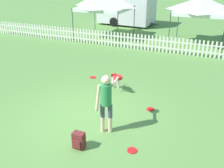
{
  "coord_description": "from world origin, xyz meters",
  "views": [
    {
      "loc": [
        3.19,
        -5.51,
        3.93
      ],
      "look_at": [
        0.43,
        0.92,
        0.77
      ],
      "focal_mm": 40.0,
      "sensor_mm": 36.0,
      "label": 1
    }
  ],
  "objects_px": {
    "frisbee_midfield": "(93,77)",
    "equipment_trailer": "(126,6)",
    "frisbee_near_handler": "(150,109)",
    "leaping_dog": "(115,78)",
    "handler_person": "(107,97)",
    "backpack_on_grass": "(79,141)",
    "canopy_tent_main": "(105,0)",
    "frisbee_near_dog": "(132,150)",
    "canopy_tent_secondary": "(202,5)"
  },
  "relations": [
    {
      "from": "handler_person",
      "to": "leaping_dog",
      "type": "height_order",
      "value": "handler_person"
    },
    {
      "from": "handler_person",
      "to": "frisbee_midfield",
      "type": "height_order",
      "value": "handler_person"
    },
    {
      "from": "leaping_dog",
      "to": "equipment_trailer",
      "type": "bearing_deg",
      "value": -88.64
    },
    {
      "from": "frisbee_midfield",
      "to": "equipment_trailer",
      "type": "distance_m",
      "value": 11.46
    },
    {
      "from": "leaping_dog",
      "to": "frisbee_near_handler",
      "type": "height_order",
      "value": "leaping_dog"
    },
    {
      "from": "canopy_tent_main",
      "to": "frisbee_midfield",
      "type": "bearing_deg",
      "value": -69.38
    },
    {
      "from": "handler_person",
      "to": "canopy_tent_main",
      "type": "height_order",
      "value": "canopy_tent_main"
    },
    {
      "from": "frisbee_midfield",
      "to": "canopy_tent_secondary",
      "type": "bearing_deg",
      "value": 64.69
    },
    {
      "from": "backpack_on_grass",
      "to": "equipment_trailer",
      "type": "relative_size",
      "value": 0.08
    },
    {
      "from": "canopy_tent_secondary",
      "to": "equipment_trailer",
      "type": "xyz_separation_m",
      "value": [
        -5.95,
        4.08,
        -0.78
      ]
    },
    {
      "from": "leaping_dog",
      "to": "frisbee_midfield",
      "type": "xyz_separation_m",
      "value": [
        -1.32,
        0.77,
        -0.49
      ]
    },
    {
      "from": "handler_person",
      "to": "canopy_tent_secondary",
      "type": "xyz_separation_m",
      "value": [
        1.24,
        10.12,
        1.21
      ]
    },
    {
      "from": "backpack_on_grass",
      "to": "canopy_tent_secondary",
      "type": "distance_m",
      "value": 11.35
    },
    {
      "from": "leaping_dog",
      "to": "backpack_on_grass",
      "type": "distance_m",
      "value": 3.34
    },
    {
      "from": "handler_person",
      "to": "frisbee_near_handler",
      "type": "bearing_deg",
      "value": 46.15
    },
    {
      "from": "handler_person",
      "to": "backpack_on_grass",
      "type": "distance_m",
      "value": 1.28
    },
    {
      "from": "handler_person",
      "to": "frisbee_near_handler",
      "type": "distance_m",
      "value": 2.01
    },
    {
      "from": "equipment_trailer",
      "to": "handler_person",
      "type": "bearing_deg",
      "value": -66.37
    },
    {
      "from": "canopy_tent_secondary",
      "to": "handler_person",
      "type": "bearing_deg",
      "value": -96.99
    },
    {
      "from": "leaping_dog",
      "to": "handler_person",
      "type": "bearing_deg",
      "value": 90.26
    },
    {
      "from": "canopy_tent_main",
      "to": "equipment_trailer",
      "type": "bearing_deg",
      "value": 92.32
    },
    {
      "from": "leaping_dog",
      "to": "canopy_tent_secondary",
      "type": "xyz_separation_m",
      "value": [
        1.99,
        7.75,
        1.72
      ]
    },
    {
      "from": "frisbee_near_dog",
      "to": "canopy_tent_main",
      "type": "bearing_deg",
      "value": 117.93
    },
    {
      "from": "frisbee_near_dog",
      "to": "frisbee_midfield",
      "type": "xyz_separation_m",
      "value": [
        -2.96,
        3.67,
        0.0
      ]
    },
    {
      "from": "canopy_tent_secondary",
      "to": "frisbee_near_dog",
      "type": "bearing_deg",
      "value": -91.84
    },
    {
      "from": "handler_person",
      "to": "backpack_on_grass",
      "type": "bearing_deg",
      "value": -126.62
    },
    {
      "from": "equipment_trailer",
      "to": "canopy_tent_main",
      "type": "bearing_deg",
      "value": -82.41
    },
    {
      "from": "frisbee_near_dog",
      "to": "canopy_tent_main",
      "type": "height_order",
      "value": "canopy_tent_main"
    },
    {
      "from": "handler_person",
      "to": "frisbee_midfield",
      "type": "bearing_deg",
      "value": 106.09
    },
    {
      "from": "frisbee_midfield",
      "to": "equipment_trailer",
      "type": "relative_size",
      "value": 0.05
    },
    {
      "from": "leaping_dog",
      "to": "frisbee_near_handler",
      "type": "xyz_separation_m",
      "value": [
        1.53,
        -0.81,
        -0.49
      ]
    },
    {
      "from": "backpack_on_grass",
      "to": "canopy_tent_secondary",
      "type": "relative_size",
      "value": 0.15
    },
    {
      "from": "frisbee_near_dog",
      "to": "backpack_on_grass",
      "type": "bearing_deg",
      "value": -161.94
    },
    {
      "from": "handler_person",
      "to": "frisbee_near_dog",
      "type": "height_order",
      "value": "handler_person"
    },
    {
      "from": "frisbee_near_handler",
      "to": "backpack_on_grass",
      "type": "height_order",
      "value": "backpack_on_grass"
    },
    {
      "from": "frisbee_midfield",
      "to": "canopy_tent_main",
      "type": "bearing_deg",
      "value": 110.62
    },
    {
      "from": "frisbee_near_handler",
      "to": "canopy_tent_main",
      "type": "height_order",
      "value": "canopy_tent_main"
    },
    {
      "from": "frisbee_near_handler",
      "to": "equipment_trailer",
      "type": "bearing_deg",
      "value": 113.49
    },
    {
      "from": "frisbee_near_dog",
      "to": "equipment_trailer",
      "type": "relative_size",
      "value": 0.05
    },
    {
      "from": "backpack_on_grass",
      "to": "frisbee_near_handler",
      "type": "bearing_deg",
      "value": 65.95
    },
    {
      "from": "canopy_tent_main",
      "to": "leaping_dog",
      "type": "bearing_deg",
      "value": -62.7
    },
    {
      "from": "leaping_dog",
      "to": "equipment_trailer",
      "type": "distance_m",
      "value": 12.51
    },
    {
      "from": "leaping_dog",
      "to": "backpack_on_grass",
      "type": "xyz_separation_m",
      "value": [
        0.41,
        -3.3,
        -0.29
      ]
    },
    {
      "from": "backpack_on_grass",
      "to": "canopy_tent_secondary",
      "type": "bearing_deg",
      "value": 81.92
    },
    {
      "from": "handler_person",
      "to": "frisbee_near_handler",
      "type": "relative_size",
      "value": 6.81
    },
    {
      "from": "frisbee_near_handler",
      "to": "frisbee_midfield",
      "type": "xyz_separation_m",
      "value": [
        -2.84,
        1.58,
        0.0
      ]
    },
    {
      "from": "frisbee_near_dog",
      "to": "canopy_tent_secondary",
      "type": "xyz_separation_m",
      "value": [
        0.34,
        10.65,
        2.21
      ]
    },
    {
      "from": "leaping_dog",
      "to": "frisbee_near_dog",
      "type": "distance_m",
      "value": 3.37
    },
    {
      "from": "canopy_tent_secondary",
      "to": "leaping_dog",
      "type": "bearing_deg",
      "value": -104.37
    },
    {
      "from": "handler_person",
      "to": "equipment_trailer",
      "type": "relative_size",
      "value": 0.32
    }
  ]
}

